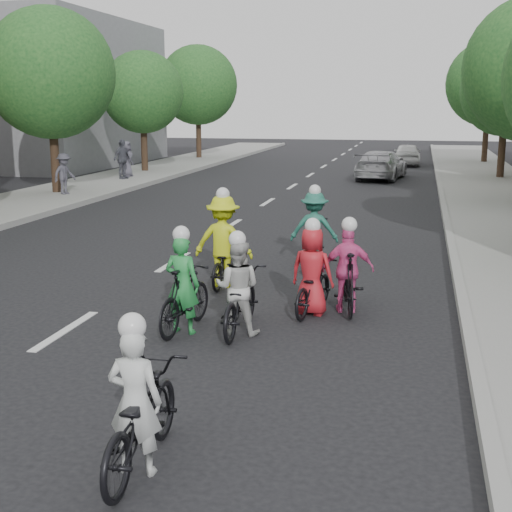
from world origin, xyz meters
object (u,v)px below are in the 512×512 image
(cyclist_0, at_px, (312,281))
(follow_car_trail, at_px, (407,154))
(cyclist_3, at_px, (224,249))
(cyclist_4, at_px, (139,415))
(spectator_0, at_px, (64,174))
(cyclist_5, at_px, (239,296))
(cyclist_2, at_px, (348,276))
(follow_car_lead, at_px, (381,165))
(spectator_2, at_px, (127,159))
(cyclist_6, at_px, (184,294))
(cyclist_1, at_px, (314,234))
(spectator_1, at_px, (122,159))

(cyclist_0, height_order, follow_car_trail, cyclist_0)
(cyclist_0, relative_size, cyclist_3, 0.89)
(cyclist_4, bearing_deg, cyclist_0, -100.03)
(cyclist_0, distance_m, spectator_0, 16.81)
(cyclist_0, xyz_separation_m, cyclist_5, (-0.94, -1.25, 0.01))
(cyclist_2, relative_size, cyclist_4, 0.96)
(cyclist_4, bearing_deg, follow_car_lead, -92.96)
(cyclist_5, xyz_separation_m, spectator_0, (-10.17, 13.86, 0.34))
(follow_car_trail, bearing_deg, cyclist_5, 86.14)
(follow_car_trail, height_order, spectator_2, spectator_2)
(cyclist_0, relative_size, cyclist_5, 0.93)
(cyclist_0, bearing_deg, cyclist_6, 48.91)
(cyclist_5, relative_size, follow_car_lead, 0.40)
(follow_car_lead, bearing_deg, cyclist_1, 96.16)
(cyclist_6, height_order, follow_car_lead, cyclist_6)
(cyclist_2, relative_size, follow_car_trail, 0.50)
(follow_car_trail, bearing_deg, spectator_0, 54.97)
(cyclist_3, distance_m, spectator_0, 14.47)
(cyclist_0, height_order, cyclist_1, cyclist_1)
(cyclist_2, distance_m, spectator_1, 21.46)
(spectator_0, bearing_deg, cyclist_6, -127.61)
(cyclist_2, height_order, spectator_2, spectator_2)
(cyclist_2, bearing_deg, cyclist_0, 15.39)
(cyclist_6, bearing_deg, cyclist_3, -79.27)
(spectator_0, height_order, spectator_2, spectator_2)
(cyclist_5, xyz_separation_m, follow_car_lead, (0.85, 23.23, 0.09))
(cyclist_2, bearing_deg, cyclist_4, 66.14)
(follow_car_lead, xyz_separation_m, spectator_2, (-11.31, -2.87, 0.30))
(cyclist_1, height_order, cyclist_2, cyclist_1)
(cyclist_4, relative_size, follow_car_lead, 0.42)
(cyclist_4, xyz_separation_m, cyclist_5, (-0.11, 4.27, 0.03))
(cyclist_6, xyz_separation_m, follow_car_trail, (2.68, 31.46, 0.03))
(cyclist_6, bearing_deg, cyclist_2, -136.91)
(cyclist_5, xyz_separation_m, follow_car_trail, (1.86, 31.31, 0.05))
(cyclist_0, distance_m, cyclist_3, 2.41)
(cyclist_6, xyz_separation_m, spectator_2, (-9.64, 20.50, 0.37))
(cyclist_4, height_order, cyclist_5, cyclist_5)
(follow_car_trail, distance_m, spectator_1, 17.00)
(cyclist_1, xyz_separation_m, cyclist_3, (-1.42, -2.22, 0.04))
(cyclist_0, distance_m, spectator_1, 21.39)
(cyclist_4, height_order, follow_car_trail, cyclist_4)
(follow_car_trail, relative_size, spectator_1, 2.10)
(cyclist_0, bearing_deg, follow_car_trail, -81.02)
(cyclist_5, bearing_deg, spectator_0, -54.06)
(cyclist_1, height_order, cyclist_4, cyclist_1)
(cyclist_6, bearing_deg, cyclist_1, -96.41)
(cyclist_2, relative_size, cyclist_6, 1.04)
(spectator_0, bearing_deg, follow_car_trail, -15.88)
(cyclist_2, distance_m, cyclist_5, 2.15)
(cyclist_2, distance_m, spectator_0, 16.99)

